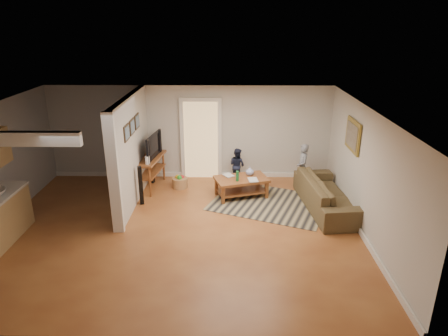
{
  "coord_description": "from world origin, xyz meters",
  "views": [
    {
      "loc": [
        1.05,
        -7.29,
        4.1
      ],
      "look_at": [
        0.94,
        0.71,
        1.1
      ],
      "focal_mm": 32.0,
      "sensor_mm": 36.0,
      "label": 1
    }
  ],
  "objects": [
    {
      "name": "tv_console",
      "position": [
        -0.94,
        2.19,
        0.75
      ],
      "size": [
        0.66,
        1.36,
        1.13
      ],
      "rotation": [
        0.0,
        0.0,
        -0.14
      ],
      "color": "brown",
      "rests_on": "ground"
    },
    {
      "name": "child",
      "position": [
        2.89,
        2.1,
        0.0
      ],
      "size": [
        0.32,
        0.46,
        1.21
      ],
      "primitive_type": "imported",
      "rotation": [
        0.0,
        0.0,
        -1.5
      ],
      "color": "gray",
      "rests_on": "ground"
    },
    {
      "name": "area_rug",
      "position": [
        2.0,
        1.29,
        0.01
      ],
      "size": [
        3.1,
        2.72,
        0.01
      ],
      "primitive_type": "cube",
      "rotation": [
        0.0,
        0.0,
        -0.38
      ],
      "color": "black",
      "rests_on": "ground"
    },
    {
      "name": "ground",
      "position": [
        0.0,
        0.0,
        0.0
      ],
      "size": [
        7.5,
        7.5,
        0.0
      ],
      "primitive_type": "plane",
      "color": "brown",
      "rests_on": "ground"
    },
    {
      "name": "speaker_right",
      "position": [
        -1.0,
        2.52,
        0.57
      ],
      "size": [
        0.14,
        0.14,
        1.15
      ],
      "primitive_type": "cube",
      "rotation": [
        0.0,
        0.0,
        -0.27
      ],
      "color": "black",
      "rests_on": "ground"
    },
    {
      "name": "toy_basket",
      "position": [
        -0.21,
        2.19,
        0.15
      ],
      "size": [
        0.4,
        0.4,
        0.36
      ],
      "color": "#A57547",
      "rests_on": "ground"
    },
    {
      "name": "sofa",
      "position": [
        3.3,
        1.05,
        0.0
      ],
      "size": [
        1.2,
        2.5,
        0.71
      ],
      "primitive_type": "imported",
      "rotation": [
        0.0,
        0.0,
        1.68
      ],
      "color": "#403820",
      "rests_on": "ground"
    },
    {
      "name": "speaker_left",
      "position": [
        -1.0,
        1.2,
        0.47
      ],
      "size": [
        0.12,
        0.12,
        0.94
      ],
      "primitive_type": "cube",
      "rotation": [
        0.0,
        0.0,
        0.32
      ],
      "color": "black",
      "rests_on": "ground"
    },
    {
      "name": "toddler",
      "position": [
        1.27,
        2.61,
        0.0
      ],
      "size": [
        0.57,
        0.56,
        0.93
      ],
      "primitive_type": "imported",
      "rotation": [
        0.0,
        0.0,
        2.43
      ],
      "color": "#1A2038",
      "rests_on": "ground"
    },
    {
      "name": "room_shell",
      "position": [
        -1.07,
        0.43,
        1.46
      ],
      "size": [
        7.54,
        6.02,
        2.52
      ],
      "color": "beige",
      "rests_on": "ground"
    },
    {
      "name": "coffee_table",
      "position": [
        1.37,
        1.68,
        0.38
      ],
      "size": [
        1.41,
        1.07,
        0.74
      ],
      "rotation": [
        0.0,
        0.0,
        0.31
      ],
      "color": "brown",
      "rests_on": "ground"
    }
  ]
}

